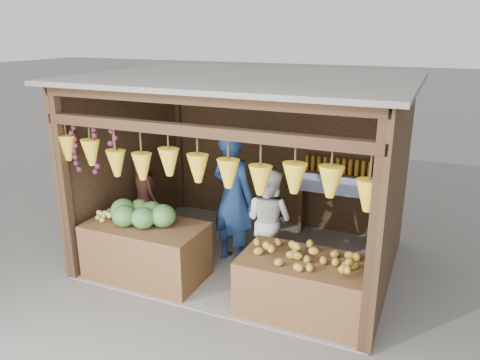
% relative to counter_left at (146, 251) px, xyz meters
% --- Properties ---
extents(ground, '(80.00, 80.00, 0.00)m').
position_rel_counter_left_xyz_m(ground, '(1.03, 1.03, -0.39)').
color(ground, '#514F49').
rests_on(ground, ground).
extents(stall_structure, '(4.30, 3.30, 2.66)m').
position_rel_counter_left_xyz_m(stall_structure, '(1.00, 0.99, 1.28)').
color(stall_structure, slate).
rests_on(stall_structure, ground).
extents(back_shelf, '(1.25, 0.32, 1.32)m').
position_rel_counter_left_xyz_m(back_shelf, '(2.08, 2.32, 0.49)').
color(back_shelf, '#382314').
rests_on(back_shelf, ground).
extents(counter_left, '(1.57, 0.85, 0.78)m').
position_rel_counter_left_xyz_m(counter_left, '(0.00, 0.00, 0.00)').
color(counter_left, '#4C3119').
rests_on(counter_left, ground).
extents(counter_right, '(1.47, 0.85, 0.71)m').
position_rel_counter_left_xyz_m(counter_right, '(2.18, 0.01, -0.03)').
color(counter_right, '#4E351A').
rests_on(counter_right, ground).
extents(stool, '(0.35, 0.35, 0.33)m').
position_rel_counter_left_xyz_m(stool, '(-0.72, 1.03, -0.22)').
color(stool, black).
rests_on(stool, ground).
extents(man_standing, '(0.83, 0.67, 1.96)m').
position_rel_counter_left_xyz_m(man_standing, '(0.89, 0.87, 0.59)').
color(man_standing, '#132448').
rests_on(man_standing, ground).
extents(woman_standing, '(0.85, 0.74, 1.47)m').
position_rel_counter_left_xyz_m(woman_standing, '(1.43, 0.88, 0.35)').
color(woman_standing, silver).
rests_on(woman_standing, ground).
extents(vendor_seated, '(0.59, 0.51, 1.03)m').
position_rel_counter_left_xyz_m(vendor_seated, '(-0.72, 1.03, 0.45)').
color(vendor_seated, '#552B22').
rests_on(vendor_seated, stool).
extents(melon_pile, '(1.00, 0.50, 0.32)m').
position_rel_counter_left_xyz_m(melon_pile, '(-0.05, 0.02, 0.55)').
color(melon_pile, '#134716').
rests_on(melon_pile, counter_left).
extents(tanfruit_pile, '(0.34, 0.40, 0.13)m').
position_rel_counter_left_xyz_m(tanfruit_pile, '(-0.59, -0.01, 0.45)').
color(tanfruit_pile, tan).
rests_on(tanfruit_pile, counter_left).
extents(mango_pile, '(1.40, 0.64, 0.22)m').
position_rel_counter_left_xyz_m(mango_pile, '(2.20, -0.03, 0.43)').
color(mango_pile, '#C25719').
rests_on(mango_pile, counter_right).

